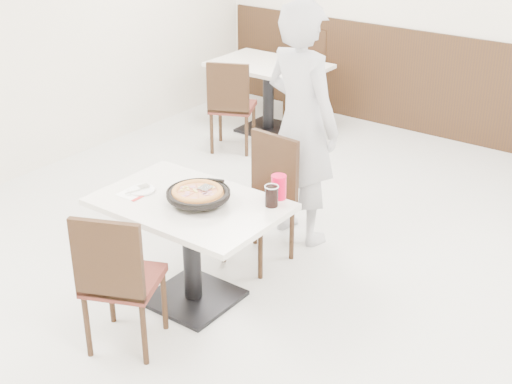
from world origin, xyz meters
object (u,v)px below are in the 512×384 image
Objects in this scene: pizza at (198,194)px; bg_table_left at (268,97)px; diner_person at (302,124)px; bg_chair_left_far at (304,75)px; side_plate at (141,190)px; bg_chair_left_near at (233,104)px; chair_near at (123,277)px; pizza_pan at (198,198)px; chair_far at (258,203)px; cola_glass at (272,197)px; red_cup at (279,187)px; main_table at (192,252)px.

pizza reaches higher than bg_table_left.
bg_chair_left_far is at bearing -46.30° from diner_person.
side_plate is 2.68m from bg_chair_left_near.
chair_near and bg_chair_left_near have the same top height.
pizza_pan reaches higher than side_plate.
diner_person is 1.56× the size of bg_table_left.
side_plate is 0.09× the size of diner_person.
chair_far is (0.06, 1.28, 0.00)m from chair_near.
cola_glass is at bearing 32.50° from pizza_pan.
red_cup is at bearing 99.62° from bg_chair_left_far.
chair_near is 0.70m from pizza.
pizza is at bearing 59.02° from chair_near.
chair_far is 0.79× the size of bg_table_left.
pizza reaches higher than main_table.
pizza is at bearing 100.73° from diner_person.
chair_near reaches higher than cola_glass.
diner_person reaches higher than bg_table_left.
bg_chair_left_far is at bearing 65.14° from bg_chair_left_near.
pizza is at bearing 12.66° from side_plate.
chair_near is 1.13m from red_cup.
bg_chair_left_far is (-1.92, 3.29, -0.35)m from red_cup.
chair_near is at bearing -119.39° from cola_glass.
red_cup is 0.13× the size of bg_table_left.
pizza is 2.63× the size of cola_glass.
chair_far is 5.94× the size of red_cup.
main_table is at bearing -82.59° from bg_chair_left_near.
pizza_pan is 2.76× the size of cola_glass.
main_table is 1.26× the size of chair_far.
chair_far is 2.78× the size of pizza.
red_cup is 3.29m from bg_table_left.
chair_far is 0.90m from side_plate.
side_plate is 0.91m from red_cup.
chair_near and chair_far have the same top height.
bg_chair_left_near is (-1.55, 2.33, -0.32)m from pizza_pan.
chair_far is at bearing 63.18° from chair_near.
cola_glass is 0.07× the size of diner_person.
pizza_pan is (0.07, 0.01, 0.42)m from main_table.
bg_table_left is (-1.97, 2.74, -0.44)m from cola_glass.
diner_person reaches higher than bg_chair_left_near.
diner_person is at bearing 89.96° from pizza_pan.
bg_chair_left_far is at bearing 119.76° from cola_glass.
pizza is at bearing 20.69° from main_table.
bg_chair_left_near is (-1.95, 2.08, -0.34)m from cola_glass.
bg_chair_left_far reaches higher than cola_glass.
pizza is 1.19m from diner_person.
pizza is at bearing 149.56° from pizza_pan.
main_table is 0.53m from side_plate.
diner_person reaches higher than bg_chair_left_far.
bg_table_left is (-1.51, 3.00, 0.00)m from main_table.
main_table is 3.36m from bg_table_left.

